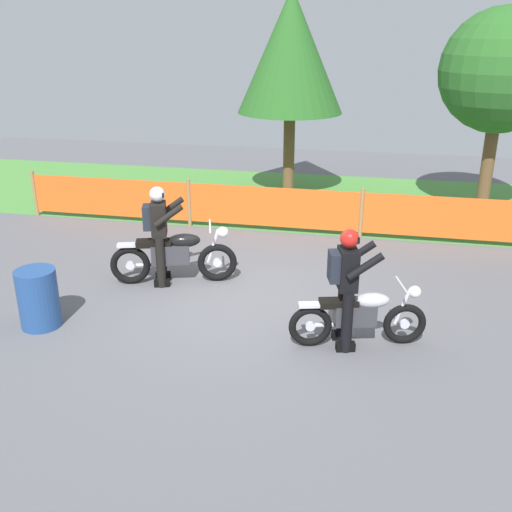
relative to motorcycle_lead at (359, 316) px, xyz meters
name	(u,v)px	position (x,y,z in m)	size (l,w,h in m)	color
ground	(237,298)	(-1.98, 1.09, -0.45)	(24.00, 24.00, 0.02)	#5B5B60
grass_verge	(291,198)	(-1.98, 6.94, -0.43)	(24.00, 5.14, 0.01)	#4C8C3D
barrier_fence	(273,207)	(-1.98, 4.37, 0.10)	(11.09, 0.08, 1.05)	#997547
tree_leftmost	(291,52)	(-2.09, 7.18, 3.05)	(2.53, 2.53, 4.92)	brown
tree_near_left	(501,72)	(2.49, 6.35, 2.75)	(2.58, 2.58, 4.50)	brown
motorcycle_lead	(359,316)	(0.00, 0.00, 0.00)	(1.87, 0.71, 0.90)	black
motorcycle_trailing	(174,255)	(-3.16, 1.49, 0.05)	(2.09, 0.85, 1.01)	black
rider_lead	(346,282)	(-0.20, -0.05, 0.51)	(0.75, 0.65, 1.69)	black
rider_trailing	(159,230)	(-3.38, 1.42, 0.51)	(0.76, 0.66, 1.69)	black
oil_drum	(38,298)	(-4.58, -0.39, 0.00)	(0.58, 0.58, 0.88)	navy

